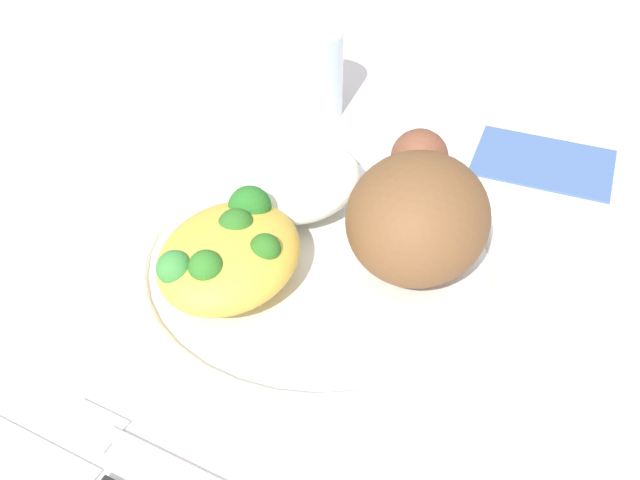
{
  "coord_description": "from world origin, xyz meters",
  "views": [
    {
      "loc": [
        -0.33,
        -0.14,
        0.34
      ],
      "look_at": [
        0.0,
        0.0,
        0.03
      ],
      "focal_mm": 41.12,
      "sensor_mm": 36.0,
      "label": 1
    }
  ],
  "objects": [
    {
      "name": "water_glass",
      "position": [
        0.19,
        0.09,
        0.04
      ],
      "size": [
        0.06,
        0.06,
        0.08
      ],
      "primitive_type": "cylinder",
      "color": "silver",
      "rests_on": "ground_plane"
    },
    {
      "name": "napkin",
      "position": [
        0.19,
        -0.11,
        0.0
      ],
      "size": [
        0.08,
        0.11,
        0.0
      ],
      "primitive_type": "cube",
      "rotation": [
        0.0,
        0.0,
        0.04
      ],
      "color": "#47669E",
      "rests_on": "ground_plane"
    },
    {
      "name": "roasted_chicken",
      "position": [
        0.01,
        -0.06,
        0.06
      ],
      "size": [
        0.11,
        0.09,
        0.08
      ],
      "color": "brown",
      "rests_on": "plate"
    },
    {
      "name": "ground_plane",
      "position": [
        0.0,
        0.0,
        0.0
      ],
      "size": [
        2.0,
        2.0,
        0.0
      ],
      "primitive_type": "plane",
      "color": "silver"
    },
    {
      "name": "rice_pile",
      "position": [
        0.05,
        0.04,
        0.04
      ],
      "size": [
        0.1,
        0.08,
        0.03
      ],
      "primitive_type": "ellipsoid",
      "color": "white",
      "rests_on": "plate"
    },
    {
      "name": "fork",
      "position": [
        -0.17,
        0.02,
        0.0
      ],
      "size": [
        0.02,
        0.14,
        0.01
      ],
      "color": "#B2B2B7",
      "rests_on": "ground_plane"
    },
    {
      "name": "plate",
      "position": [
        0.0,
        0.0,
        0.01
      ],
      "size": [
        0.25,
        0.25,
        0.02
      ],
      "color": "white",
      "rests_on": "ground_plane"
    },
    {
      "name": "mac_cheese_with_broccoli",
      "position": [
        -0.04,
        0.04,
        0.04
      ],
      "size": [
        0.1,
        0.08,
        0.05
      ],
      "color": "gold",
      "rests_on": "plate"
    }
  ]
}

